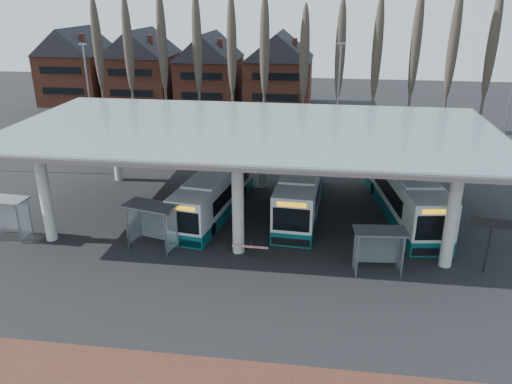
# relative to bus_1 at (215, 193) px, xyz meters

# --- Properties ---
(ground) EXTENTS (140.00, 140.00, 0.00)m
(ground) POSITION_rel_bus_1_xyz_m (2.61, -8.10, -1.46)
(ground) COLOR black
(ground) RESTS_ON ground
(station_canopy) EXTENTS (32.00, 16.00, 6.34)m
(station_canopy) POSITION_rel_bus_1_xyz_m (2.61, -0.10, 4.22)
(station_canopy) COLOR silver
(station_canopy) RESTS_ON ground
(poplar_row) EXTENTS (45.10, 1.10, 14.50)m
(poplar_row) POSITION_rel_bus_1_xyz_m (2.61, 24.90, 7.31)
(poplar_row) COLOR #473D33
(poplar_row) RESTS_ON ground
(townhouse_row) EXTENTS (36.80, 10.30, 12.25)m
(townhouse_row) POSITION_rel_bus_1_xyz_m (-13.14, 35.90, 4.47)
(townhouse_row) COLOR brown
(townhouse_row) RESTS_ON ground
(lamp_post_a) EXTENTS (0.80, 0.16, 10.17)m
(lamp_post_a) POSITION_rel_bus_1_xyz_m (-15.39, 13.90, 3.87)
(lamp_post_a) COLOR slate
(lamp_post_a) RESTS_ON ground
(lamp_post_b) EXTENTS (0.80, 0.16, 10.17)m
(lamp_post_b) POSITION_rel_bus_1_xyz_m (8.61, 17.90, 3.87)
(lamp_post_b) COLOR slate
(lamp_post_b) RESTS_ON ground
(lamp_post_c) EXTENTS (0.80, 0.16, 10.17)m
(lamp_post_c) POSITION_rel_bus_1_xyz_m (22.61, 11.90, 3.87)
(lamp_post_c) COLOR slate
(lamp_post_c) RESTS_ON ground
(bus_1) EXTENTS (3.91, 11.41, 3.11)m
(bus_1) POSITION_rel_bus_1_xyz_m (0.00, 0.00, 0.00)
(bus_1) COLOR silver
(bus_1) RESTS_ON ground
(bus_2) EXTENTS (3.23, 12.12, 3.33)m
(bus_2) POSITION_rel_bus_1_xyz_m (6.01, 1.42, 0.11)
(bus_2) COLOR silver
(bus_2) RESTS_ON ground
(bus_3) EXTENTS (4.45, 12.71, 3.46)m
(bus_3) POSITION_rel_bus_1_xyz_m (13.15, 1.47, 0.17)
(bus_3) COLOR silver
(bus_3) RESTS_ON ground
(shelter_0) EXTENTS (2.97, 1.61, 2.68)m
(shelter_0) POSITION_rel_bus_1_xyz_m (-12.16, -5.60, 0.49)
(shelter_0) COLOR gray
(shelter_0) RESTS_ON ground
(shelter_1) EXTENTS (3.43, 2.31, 2.91)m
(shelter_1) POSITION_rel_bus_1_xyz_m (-2.56, -5.80, 0.65)
(shelter_1) COLOR gray
(shelter_1) RESTS_ON ground
(shelter_2) EXTENTS (2.94, 1.66, 2.62)m
(shelter_2) POSITION_rel_bus_1_xyz_m (10.64, -6.82, 0.44)
(shelter_2) COLOR gray
(shelter_2) RESTS_ON ground
(info_sign_0) EXTENTS (2.23, 0.27, 3.31)m
(info_sign_0) POSITION_rel_bus_1_xyz_m (16.59, -6.10, 1.31)
(info_sign_0) COLOR black
(info_sign_0) RESTS_ON ground
(barrier) EXTENTS (2.12, 0.60, 1.06)m
(barrier) POSITION_rel_bus_1_xyz_m (3.46, -6.48, -0.64)
(barrier) COLOR black
(barrier) RESTS_ON ground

